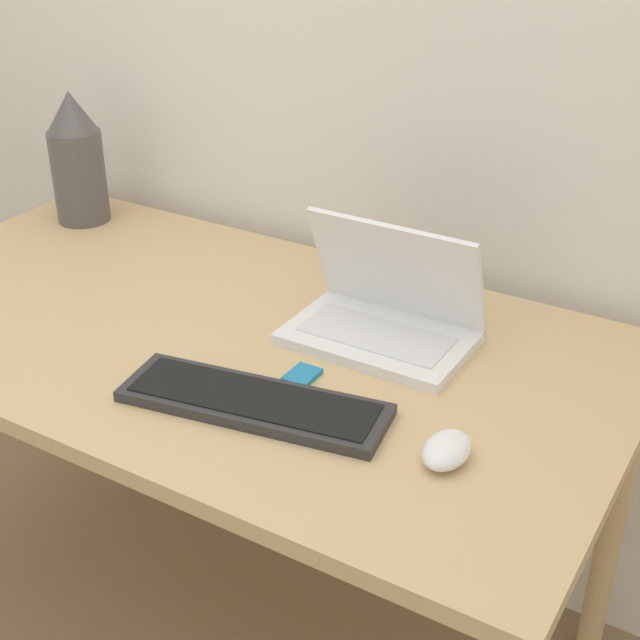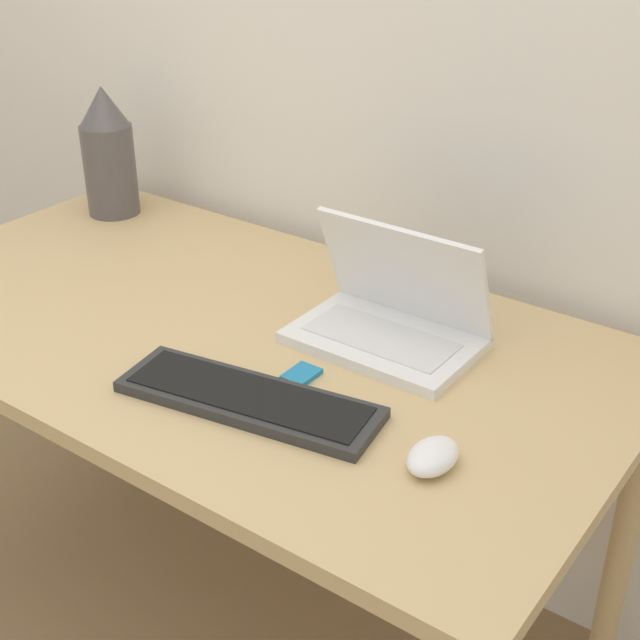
# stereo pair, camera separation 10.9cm
# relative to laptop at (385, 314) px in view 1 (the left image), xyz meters

# --- Properties ---
(wall_back) EXTENTS (6.00, 0.05, 2.50)m
(wall_back) POSITION_rel_laptop_xyz_m (-0.27, 0.34, 0.44)
(wall_back) COLOR white
(wall_back) RESTS_ON ground_plane
(desk) EXTENTS (1.47, 0.79, 0.76)m
(desk) POSITION_rel_laptop_xyz_m (-0.27, -0.13, -0.13)
(desk) COLOR tan
(desk) RESTS_ON ground_plane
(laptop) EXTENTS (0.32, 0.21, 0.21)m
(laptop) POSITION_rel_laptop_xyz_m (0.00, 0.00, 0.00)
(laptop) COLOR white
(laptop) RESTS_ON desk
(keyboard) EXTENTS (0.44, 0.20, 0.02)m
(keyboard) POSITION_rel_laptop_xyz_m (-0.07, -0.30, -0.04)
(keyboard) COLOR #2D2D2D
(keyboard) RESTS_ON desk
(mouse) EXTENTS (0.06, 0.10, 0.04)m
(mouse) POSITION_rel_laptop_xyz_m (0.24, -0.27, -0.03)
(mouse) COLOR white
(mouse) RESTS_ON desk
(vase) EXTENTS (0.12, 0.12, 0.30)m
(vase) POSITION_rel_laptop_xyz_m (-0.85, 0.14, 0.10)
(vase) COLOR #514C4C
(vase) RESTS_ON desk
(mp3_player) EXTENTS (0.04, 0.06, 0.01)m
(mp3_player) POSITION_rel_laptop_xyz_m (-0.05, -0.19, -0.04)
(mp3_player) COLOR #1E7FB7
(mp3_player) RESTS_ON desk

